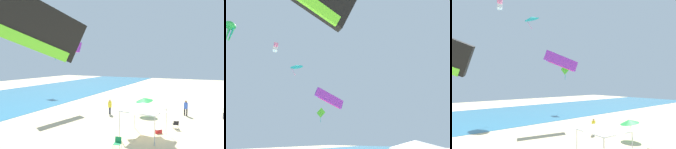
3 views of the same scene
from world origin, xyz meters
The scene contains 8 objects.
ocean_strip centered at (0.00, 29.11, 0.01)m, with size 120.00×22.70×0.02m, color teal.
canopy_tent centered at (-2.99, 2.56, 2.61)m, with size 3.47×3.47×2.96m.
beach_umbrella centered at (3.78, 4.50, 1.93)m, with size 2.15×2.11×2.41m.
person_near_umbrella centered at (2.41, 8.50, 1.10)m, with size 0.45×0.45×1.87m.
kite_box_pink centered at (-2.87, 24.70, 19.44)m, with size 1.13×1.18×1.80m.
kite_delta_teal centered at (5.19, 27.88, 19.47)m, with size 3.38×3.35×2.63m.
kite_diamond_lime centered at (12.64, 25.93, 9.00)m, with size 0.50×2.43×3.52m.
kite_parafoil_purple centered at (3.69, 16.33, 9.52)m, with size 5.23×2.56×3.33m.
Camera 3 is at (-16.09, -8.12, 6.23)m, focal length 32.50 mm.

